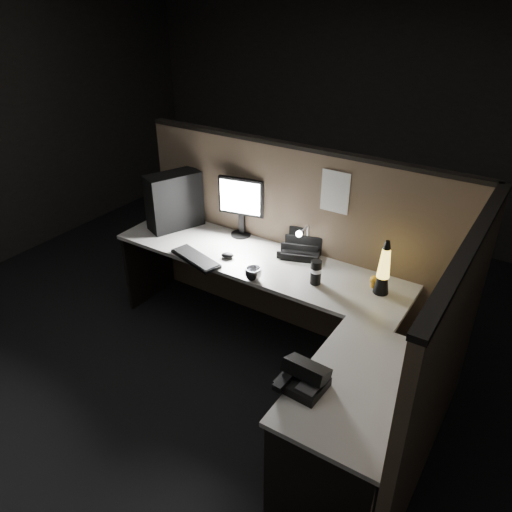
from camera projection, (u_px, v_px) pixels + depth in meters
The scene contains 17 objects.
floor at pixel (229, 388), 3.54m from camera, with size 6.00×6.00×0.00m, color black.
room_shell at pixel (221, 171), 2.75m from camera, with size 6.00×6.00×6.00m.
partition_back at pixel (296, 244), 3.85m from camera, with size 2.66×0.06×1.50m, color brown.
partition_right at pixel (442, 370), 2.62m from camera, with size 0.06×1.66×1.50m, color brown.
desk at pixel (270, 312), 3.36m from camera, with size 2.60×1.60×0.73m.
pc_tower at pixel (174, 201), 4.05m from camera, with size 0.20×0.44×0.46m, color black.
monitor at pixel (241, 201), 3.89m from camera, with size 0.37×0.16×0.48m.
keyboard at pixel (196, 258), 3.67m from camera, with size 0.44×0.15×0.02m, color black.
mouse at pixel (227, 255), 3.70m from camera, with size 0.10×0.07×0.04m, color black.
clip_lamp at pixel (303, 240), 3.65m from camera, with size 0.05×0.19×0.24m.
organizer at pixel (302, 248), 3.73m from camera, with size 0.34×0.32×0.21m.
lava_lamp at pixel (383, 272), 3.22m from camera, with size 0.10×0.10×0.38m.
travel_mug at pixel (316, 272), 3.35m from camera, with size 0.08×0.08×0.17m, color black.
steel_mug at pixel (253, 274), 3.41m from camera, with size 0.12×0.12×0.09m, color #B0B1B7.
figurine at pixel (374, 280), 3.33m from camera, with size 0.06×0.06×0.06m, color yellow.
pinned_paper at pixel (335, 192), 3.44m from camera, with size 0.21×0.00×0.30m, color white.
desk_phone at pixel (303, 377), 2.53m from camera, with size 0.24×0.25×0.14m.
Camera 1 is at (1.58, -2.10, 2.56)m, focal length 35.00 mm.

